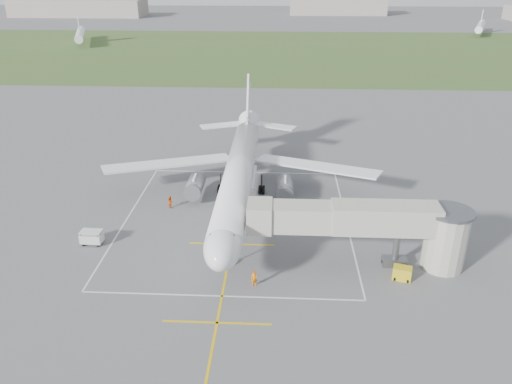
{
  "coord_description": "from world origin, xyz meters",
  "views": [
    {
      "loc": [
        5.39,
        -60.03,
        29.75
      ],
      "look_at": [
        2.54,
        -4.0,
        4.0
      ],
      "focal_mm": 35.0,
      "sensor_mm": 36.0,
      "label": 1
    }
  ],
  "objects_px": {
    "gpu_unit": "(402,273)",
    "baggage_cart": "(92,237)",
    "ramp_worker_nose": "(254,278)",
    "ramp_worker_wing": "(170,202)",
    "jet_bridge": "(377,226)",
    "airliner": "(239,174)"
  },
  "relations": [
    {
      "from": "ramp_worker_wing",
      "to": "ramp_worker_nose",
      "type": "bearing_deg",
      "value": 166.71
    },
    {
      "from": "baggage_cart",
      "to": "ramp_worker_wing",
      "type": "height_order",
      "value": "baggage_cart"
    },
    {
      "from": "baggage_cart",
      "to": "airliner",
      "type": "bearing_deg",
      "value": 37.53
    },
    {
      "from": "ramp_worker_nose",
      "to": "ramp_worker_wing",
      "type": "bearing_deg",
      "value": 108.48
    },
    {
      "from": "airliner",
      "to": "ramp_worker_nose",
      "type": "bearing_deg",
      "value": -80.73
    },
    {
      "from": "baggage_cart",
      "to": "ramp_worker_nose",
      "type": "relative_size",
      "value": 1.4
    },
    {
      "from": "ramp_worker_wing",
      "to": "airliner",
      "type": "bearing_deg",
      "value": -128.84
    },
    {
      "from": "baggage_cart",
      "to": "ramp_worker_wing",
      "type": "bearing_deg",
      "value": 56.65
    },
    {
      "from": "gpu_unit",
      "to": "ramp_worker_wing",
      "type": "relative_size",
      "value": 1.29
    },
    {
      "from": "jet_bridge",
      "to": "baggage_cart",
      "type": "xyz_separation_m",
      "value": [
        -31.93,
        2.75,
        -3.88
      ]
    },
    {
      "from": "airliner",
      "to": "baggage_cart",
      "type": "xyz_separation_m",
      "value": [
        -16.21,
        -11.5,
        -3.53
      ]
    },
    {
      "from": "jet_bridge",
      "to": "ramp_worker_wing",
      "type": "distance_m",
      "value": 28.16
    },
    {
      "from": "gpu_unit",
      "to": "ramp_worker_nose",
      "type": "relative_size",
      "value": 1.2
    },
    {
      "from": "gpu_unit",
      "to": "airliner",
      "type": "bearing_deg",
      "value": 153.16
    },
    {
      "from": "gpu_unit",
      "to": "ramp_worker_wing",
      "type": "distance_m",
      "value": 31.35
    },
    {
      "from": "gpu_unit",
      "to": "baggage_cart",
      "type": "height_order",
      "value": "baggage_cart"
    },
    {
      "from": "jet_bridge",
      "to": "ramp_worker_wing",
      "type": "bearing_deg",
      "value": 152.84
    },
    {
      "from": "jet_bridge",
      "to": "ramp_worker_wing",
      "type": "xyz_separation_m",
      "value": [
        -24.81,
        12.73,
        -3.92
      ]
    },
    {
      "from": "ramp_worker_nose",
      "to": "baggage_cart",
      "type": "bearing_deg",
      "value": 142.55
    },
    {
      "from": "ramp_worker_nose",
      "to": "ramp_worker_wing",
      "type": "xyz_separation_m",
      "value": [
        -12.16,
        17.33,
        -0.06
      ]
    },
    {
      "from": "gpu_unit",
      "to": "baggage_cart",
      "type": "distance_m",
      "value": 34.87
    },
    {
      "from": "airliner",
      "to": "ramp_worker_nose",
      "type": "relative_size",
      "value": 26.32
    }
  ]
}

